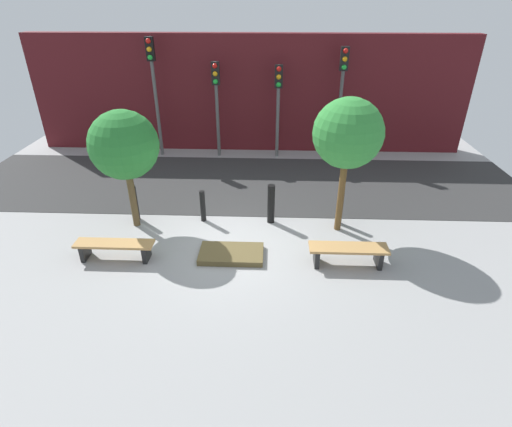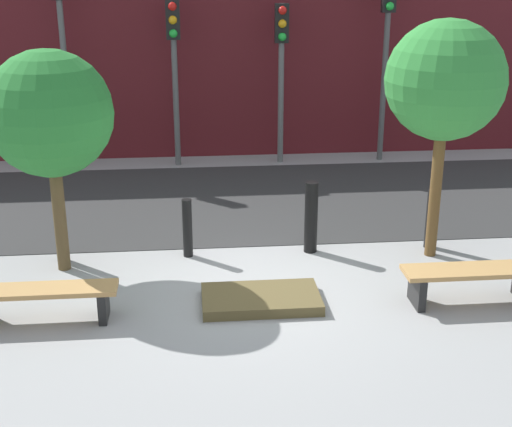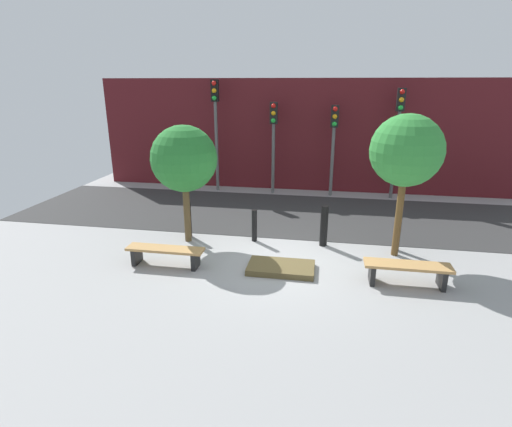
% 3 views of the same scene
% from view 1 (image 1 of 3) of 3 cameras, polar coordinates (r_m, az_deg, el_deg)
% --- Properties ---
extents(ground_plane, '(18.00, 18.00, 0.00)m').
position_cam_1_polar(ground_plane, '(9.84, -3.28, -4.58)').
color(ground_plane, '#969696').
extents(road_strip, '(18.00, 4.47, 0.01)m').
position_cam_1_polar(road_strip, '(13.06, -1.81, 4.38)').
color(road_strip, '#303030').
rests_on(road_strip, ground).
extents(building_facade, '(16.20, 0.50, 4.22)m').
position_cam_1_polar(building_facade, '(15.64, -1.04, 16.69)').
color(building_facade, '#511419').
rests_on(building_facade, ground).
extents(bench_left, '(1.80, 0.41, 0.44)m').
position_cam_1_polar(bench_left, '(9.75, -19.53, -4.53)').
color(bench_left, black).
rests_on(bench_left, ground).
extents(bench_right, '(1.76, 0.47, 0.47)m').
position_cam_1_polar(bench_right, '(9.24, 13.02, -5.34)').
color(bench_right, black).
rests_on(bench_right, ground).
extents(planter_bed, '(1.50, 0.85, 0.14)m').
position_cam_1_polar(planter_bed, '(9.43, -3.55, -5.77)').
color(planter_bed, brown).
rests_on(planter_bed, ground).
extents(tree_behind_left_bench, '(1.69, 1.69, 3.07)m').
position_cam_1_polar(tree_behind_left_bench, '(10.25, -18.34, 9.20)').
color(tree_behind_left_bench, brown).
rests_on(tree_behind_left_bench, ground).
extents(tree_behind_right_bench, '(1.66, 1.66, 3.41)m').
position_cam_1_polar(tree_behind_right_bench, '(9.67, 13.00, 10.98)').
color(tree_behind_right_bench, brown).
rests_on(tree_behind_right_bench, ground).
extents(bollard_far_left, '(0.15, 0.15, 1.00)m').
position_cam_1_polar(bollard_far_left, '(11.18, -16.89, 1.46)').
color(bollard_far_left, black).
rests_on(bollard_far_left, ground).
extents(bollard_left, '(0.14, 0.14, 0.88)m').
position_cam_1_polar(bollard_left, '(10.76, -7.61, 1.05)').
color(bollard_left, black).
rests_on(bollard_left, ground).
extents(bollard_center, '(0.19, 0.19, 1.09)m').
position_cam_1_polar(bollard_center, '(10.56, 2.16, 1.37)').
color(bollard_center, black).
rests_on(bollard_center, ground).
extents(bollard_right, '(0.15, 0.15, 0.91)m').
position_cam_1_polar(bollard_right, '(10.76, 11.92, 0.74)').
color(bollard_right, black).
rests_on(bollard_right, ground).
extents(traffic_light_west, '(0.28, 0.27, 4.17)m').
position_cam_1_polar(traffic_light_west, '(15.18, -14.46, 18.32)').
color(traffic_light_west, '#565656').
rests_on(traffic_light_west, ground).
extents(traffic_light_mid_west, '(0.28, 0.27, 3.39)m').
position_cam_1_polar(traffic_light_mid_west, '(14.82, -5.69, 16.83)').
color(traffic_light_mid_west, '#555555').
rests_on(traffic_light_mid_west, ground).
extents(traffic_light_mid_east, '(0.28, 0.27, 3.30)m').
position_cam_1_polar(traffic_light_mid_east, '(14.70, 3.20, 16.59)').
color(traffic_light_mid_east, '#5B5B5B').
rests_on(traffic_light_mid_east, ground).
extents(traffic_light_east, '(0.28, 0.27, 3.89)m').
position_cam_1_polar(traffic_light_east, '(14.82, 12.18, 17.63)').
color(traffic_light_east, '#4D4D4D').
rests_on(traffic_light_east, ground).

